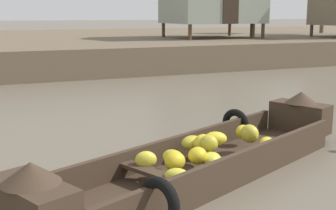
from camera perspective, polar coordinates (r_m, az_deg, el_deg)
ground_plane at (r=9.81m, az=-8.47°, el=-1.35°), size 300.00×300.00×0.00m
riverbank_strip at (r=24.78m, az=-17.70°, el=7.13°), size 160.00×20.00×1.02m
banana_boat at (r=6.13m, az=4.98°, el=-6.52°), size 5.60×3.16×0.83m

